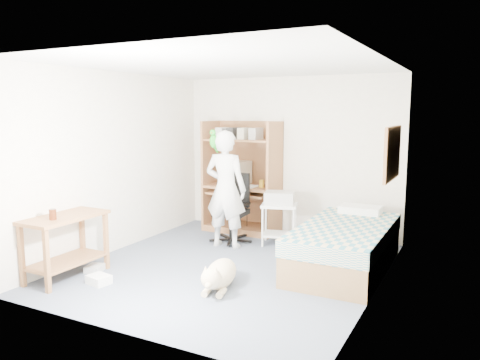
{
  "coord_description": "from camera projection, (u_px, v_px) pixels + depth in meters",
  "views": [
    {
      "loc": [
        2.72,
        -5.0,
        1.96
      ],
      "look_at": [
        -0.1,
        0.47,
        1.05
      ],
      "focal_mm": 35.0,
      "sensor_mm": 36.0,
      "label": 1
    }
  ],
  "objects": [
    {
      "name": "computer_hutch",
      "position": [
        243.0,
        181.0,
        7.65
      ],
      "size": [
        1.2,
        0.63,
        1.8
      ],
      "color": "brown",
      "rests_on": "floor"
    },
    {
      "name": "corkboard",
      "position": [
        393.0,
        153.0,
        5.7
      ],
      "size": [
        0.04,
        0.94,
        0.66
      ],
      "color": "olive",
      "rests_on": "wall_right"
    },
    {
      "name": "office_chair",
      "position": [
        233.0,
        217.0,
        7.07
      ],
      "size": [
        0.57,
        0.57,
        1.02
      ],
      "rotation": [
        0.0,
        0.0,
        0.06
      ],
      "color": "black",
      "rests_on": "floor"
    },
    {
      "name": "drink_glass",
      "position": [
        53.0,
        214.0,
        5.24
      ],
      "size": [
        0.08,
        0.08,
        0.12
      ],
      "primitive_type": "cylinder",
      "color": "#421A0A",
      "rests_on": "side_desk"
    },
    {
      "name": "floor_box_a",
      "position": [
        99.0,
        280.0,
        5.34
      ],
      "size": [
        0.28,
        0.24,
        0.1
      ],
      "primitive_type": "cube",
      "rotation": [
        0.0,
        0.0,
        -0.18
      ],
      "color": "silver",
      "rests_on": "floor"
    },
    {
      "name": "wall_back",
      "position": [
        289.0,
        156.0,
        7.5
      ],
      "size": [
        3.6,
        0.02,
        2.5
      ],
      "primitive_type": "cube",
      "color": "silver",
      "rests_on": "floor"
    },
    {
      "name": "printer",
      "position": [
        280.0,
        198.0,
        6.84
      ],
      "size": [
        0.49,
        0.43,
        0.18
      ],
      "primitive_type": "cube",
      "rotation": [
        0.0,
        0.0,
        0.29
      ],
      "color": "#A8A8A3",
      "rests_on": "printer_cart"
    },
    {
      "name": "printer_cart",
      "position": [
        279.0,
        218.0,
        6.89
      ],
      "size": [
        0.6,
        0.54,
        0.61
      ],
      "rotation": [
        0.0,
        0.0,
        0.29
      ],
      "color": "white",
      "rests_on": "floor"
    },
    {
      "name": "parrot",
      "position": [
        214.0,
        140.0,
        6.71
      ],
      "size": [
        0.12,
        0.22,
        0.34
      ],
      "rotation": [
        0.0,
        0.0,
        0.06
      ],
      "color": "#1E9315",
      "rests_on": "person"
    },
    {
      "name": "bed",
      "position": [
        345.0,
        246.0,
        5.83
      ],
      "size": [
        1.02,
        2.02,
        0.66
      ],
      "color": "brown",
      "rests_on": "floor"
    },
    {
      "name": "wall_left",
      "position": [
        117.0,
        162.0,
        6.55
      ],
      "size": [
        0.02,
        4.0,
        2.5
      ],
      "primitive_type": "cube",
      "color": "silver",
      "rests_on": "floor"
    },
    {
      "name": "side_desk",
      "position": [
        66.0,
        237.0,
        5.49
      ],
      "size": [
        0.5,
        1.0,
        0.75
      ],
      "color": "brown",
      "rests_on": "floor"
    },
    {
      "name": "pencil_cup",
      "position": [
        262.0,
        184.0,
        7.4
      ],
      "size": [
        0.08,
        0.08,
        0.12
      ],
      "primitive_type": "cylinder",
      "color": "gold",
      "rests_on": "computer_hutch"
    },
    {
      "name": "wall_right",
      "position": [
        380.0,
        179.0,
        4.92
      ],
      "size": [
        0.02,
        4.0,
        2.5
      ],
      "primitive_type": "cube",
      "color": "silver",
      "rests_on": "floor"
    },
    {
      "name": "keyboard",
      "position": [
        237.0,
        192.0,
        7.54
      ],
      "size": [
        0.45,
        0.17,
        0.03
      ],
      "primitive_type": "cube",
      "rotation": [
        0.0,
        0.0,
        0.02
      ],
      "color": "beige",
      "rests_on": "computer_hutch"
    },
    {
      "name": "crt_monitor",
      "position": [
        235.0,
        172.0,
        7.7
      ],
      "size": [
        0.44,
        0.46,
        0.38
      ],
      "rotation": [
        0.0,
        0.0,
        -0.12
      ],
      "color": "beige",
      "rests_on": "computer_hutch"
    },
    {
      "name": "dog",
      "position": [
        220.0,
        274.0,
        5.2
      ],
      "size": [
        0.46,
        0.96,
        0.37
      ],
      "rotation": [
        0.0,
        0.0,
        0.24
      ],
      "color": "beige",
      "rests_on": "floor"
    },
    {
      "name": "ceiling",
      "position": [
        229.0,
        65.0,
        5.56
      ],
      "size": [
        3.6,
        4.0,
        0.02
      ],
      "primitive_type": "cube",
      "color": "white",
      "rests_on": "wall_back"
    },
    {
      "name": "floor",
      "position": [
        230.0,
        267.0,
        5.92
      ],
      "size": [
        4.0,
        4.0,
        0.0
      ],
      "primitive_type": "plane",
      "color": "#4E596A",
      "rests_on": "ground"
    },
    {
      "name": "person",
      "position": [
        226.0,
        189.0,
        6.71
      ],
      "size": [
        0.64,
        0.44,
        1.69
      ],
      "primitive_type": "imported",
      "rotation": [
        0.0,
        0.0,
        3.2
      ],
      "color": "silver",
      "rests_on": "floor"
    },
    {
      "name": "floor_box_b",
      "position": [
        94.0,
        268.0,
        5.75
      ],
      "size": [
        0.23,
        0.26,
        0.08
      ],
      "primitive_type": "cube",
      "rotation": [
        0.0,
        0.0,
        0.28
      ],
      "color": "beige",
      "rests_on": "floor"
    }
  ]
}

